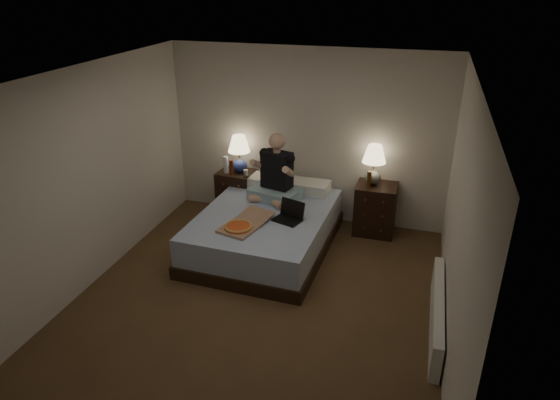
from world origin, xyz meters
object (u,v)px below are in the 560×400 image
(nightstand_left, at_px, (237,192))
(person, at_px, (275,168))
(lamp_left, at_px, (239,154))
(water_bottle, at_px, (226,165))
(radiator, at_px, (437,313))
(laptop, at_px, (287,212))
(pizza_box, at_px, (238,227))
(bed, at_px, (265,230))
(beer_bottle_left, at_px, (231,167))
(beer_bottle_right, at_px, (369,179))
(soda_can, at_px, (246,173))
(nightstand_right, at_px, (375,209))
(lamp_right, at_px, (374,165))

(nightstand_left, height_order, person, person)
(lamp_left, relative_size, water_bottle, 2.24)
(lamp_left, xyz_separation_m, radiator, (2.89, -2.01, -0.76))
(nightstand_left, distance_m, radiator, 3.56)
(laptop, distance_m, radiator, 2.14)
(nightstand_left, bearing_deg, water_bottle, -141.79)
(lamp_left, distance_m, pizza_box, 1.61)
(bed, height_order, nightstand_left, nightstand_left)
(bed, xyz_separation_m, pizza_box, (-0.15, -0.56, 0.30))
(bed, relative_size, beer_bottle_left, 9.21)
(beer_bottle_right, bearing_deg, water_bottle, 178.69)
(person, height_order, radiator, person)
(water_bottle, xyz_separation_m, pizza_box, (0.71, -1.38, -0.24))
(soda_can, bearing_deg, beer_bottle_right, 0.21)
(lamp_left, xyz_separation_m, beer_bottle_right, (1.92, -0.13, -0.13))
(nightstand_left, xyz_separation_m, lamp_left, (0.05, 0.00, 0.62))
(nightstand_left, relative_size, soda_can, 6.81)
(nightstand_left, xyz_separation_m, radiator, (2.94, -2.01, -0.14))
(lamp_left, distance_m, radiator, 3.60)
(lamp_left, relative_size, beer_bottle_right, 2.43)
(bed, bearing_deg, soda_can, 127.20)
(beer_bottle_right, bearing_deg, soda_can, -179.79)
(nightstand_right, distance_m, soda_can, 1.92)
(nightstand_right, height_order, lamp_right, lamp_right)
(lamp_right, distance_m, water_bottle, 2.14)
(nightstand_left, relative_size, lamp_right, 1.22)
(nightstand_left, bearing_deg, beer_bottle_left, -94.14)
(bed, distance_m, person, 0.85)
(water_bottle, bearing_deg, beer_bottle_right, -1.31)
(beer_bottle_right, xyz_separation_m, laptop, (-0.89, -0.92, -0.18))
(pizza_box, bearing_deg, nightstand_left, 125.59)
(bed, xyz_separation_m, nightstand_left, (-0.73, 0.91, 0.08))
(bed, bearing_deg, nightstand_right, 35.79)
(soda_can, height_order, beer_bottle_right, beer_bottle_right)
(soda_can, height_order, laptop, soda_can)
(lamp_left, bearing_deg, bed, -53.16)
(nightstand_right, height_order, water_bottle, water_bottle)
(water_bottle, height_order, laptop, water_bottle)
(lamp_right, bearing_deg, water_bottle, -177.69)
(water_bottle, height_order, pizza_box, water_bottle)
(water_bottle, relative_size, beer_bottle_right, 1.09)
(person, bearing_deg, lamp_left, 160.50)
(soda_can, xyz_separation_m, laptop, (0.88, -0.92, -0.08))
(pizza_box, bearing_deg, beer_bottle_left, 128.43)
(bed, bearing_deg, person, 91.10)
(soda_can, xyz_separation_m, beer_bottle_left, (-0.22, -0.00, 0.06))
(nightstand_left, relative_size, beer_bottle_left, 2.96)
(nightstand_left, distance_m, person, 1.10)
(nightstand_left, xyz_separation_m, beer_bottle_left, (-0.02, -0.14, 0.46))
(beer_bottle_left, relative_size, pizza_box, 0.30)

